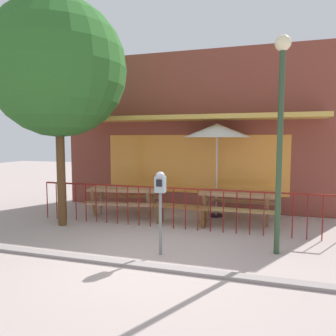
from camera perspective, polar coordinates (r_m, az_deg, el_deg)
ground at (r=5.97m, az=-4.09°, el=-15.29°), size 40.00×40.00×0.00m
pub_storefront at (r=9.67m, az=4.83°, el=6.47°), size 8.23×1.50×4.62m
patio_fence_front at (r=7.50m, az=0.98°, el=-5.76°), size 6.93×0.04×0.97m
picnic_table_left at (r=8.79m, az=-7.82°, el=-4.53°), size 1.98×1.61×0.79m
picnic_table_right at (r=8.19m, az=12.02°, el=-5.31°), size 1.82×1.39×0.79m
patio_umbrella at (r=8.65m, az=8.67°, el=6.48°), size 1.78×1.78×2.49m
patio_bench at (r=7.89m, az=2.36°, el=-7.53°), size 1.42×0.43×0.48m
parking_meter_near at (r=5.74m, az=-1.37°, el=-4.06°), size 0.18×0.17×1.51m
street_tree at (r=8.25m, az=-18.88°, el=16.29°), size 3.20×3.20×5.32m
street_lamp at (r=6.06m, az=19.30°, el=9.11°), size 0.28×0.28×3.87m
curb_edge at (r=5.57m, az=-5.87°, el=-16.86°), size 11.52×0.20×0.11m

